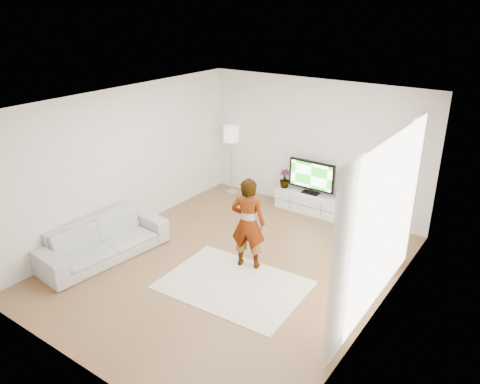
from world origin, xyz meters
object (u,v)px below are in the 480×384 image
Objects in this scene: rug at (233,285)px; sofa at (103,240)px; player at (248,223)px; media_console at (309,203)px; floor_lamp at (231,137)px; television at (312,176)px.

sofa is at bearing -165.87° from rug.
player is 2.61m from sofa.
sofa is (-2.08, -3.82, 0.13)m from media_console.
player is 3.39m from floor_lamp.
media_console is 0.60m from television.
television is at bearing 90.00° from media_console.
television reaches higher than media_console.
television is 0.65× the size of player.
player is at bearing -49.05° from floor_lamp.
television is 2.10m from floor_lamp.
television reaches higher than sofa.
television is 3.36m from rug.
rug is 4.15m from floor_lamp.
media_console is 2.32m from floor_lamp.
sofa is (-2.08, -3.85, -0.48)m from television.
sofa is at bearing -90.86° from floor_lamp.
floor_lamp is (-2.02, -0.06, 1.14)m from media_console.
floor_lamp is at bearing -67.77° from player.
media_console is 0.93× the size of floor_lamp.
sofa is (-2.40, -0.60, 0.33)m from rug.
floor_lamp reaches higher than sofa.
television is at bearing 95.60° from rug.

